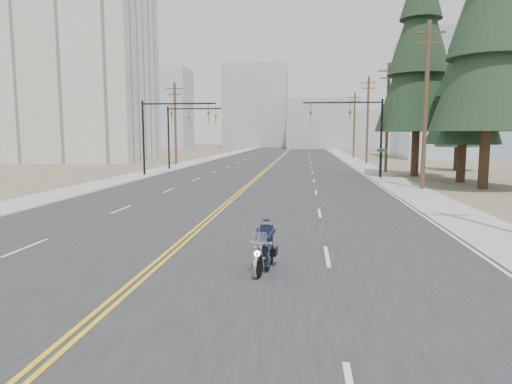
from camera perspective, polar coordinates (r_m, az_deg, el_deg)
The scene contains 26 objects.
ground_plane at distance 11.52m, azimuth -16.42°, elevation -12.29°, with size 400.00×400.00×0.00m, color #776D56.
road at distance 80.21m, azimuth 3.14°, elevation 4.39°, with size 20.00×200.00×0.01m, color #303033.
sidewalk_left at distance 81.64m, azimuth -4.97°, elevation 4.42°, with size 3.00×200.00×0.01m, color #A5A5A0.
sidewalk_right at distance 80.42m, azimuth 11.37°, elevation 4.26°, with size 3.00×200.00×0.01m, color #A5A5A0.
traffic_mast_left at distance 44.07m, azimuth -11.45°, elevation 8.47°, with size 7.10×0.26×7.00m.
traffic_mast_right at distance 42.29m, azimuth 12.70°, elevation 8.50°, with size 7.10×0.26×7.00m.
traffic_mast_far at distance 51.84m, azimuth -9.11°, elevation 8.22°, with size 6.10×0.26×7.00m.
street_sign at distance 40.58m, azimuth 15.46°, elevation 4.06°, with size 0.90×0.06×2.62m.
utility_pole_b at distance 34.09m, azimuth 20.47°, elevation 10.37°, with size 2.20×0.30×11.50m.
utility_pole_c at distance 48.75m, azimuth 16.10°, elevation 9.12°, with size 2.20×0.30×11.00m.
utility_pole_d at distance 63.58m, azimuth 13.78°, elevation 8.88°, with size 2.20×0.30×11.50m.
utility_pole_e at distance 80.45m, azimuth 12.18°, elevation 8.33°, with size 2.20×0.30×11.00m.
utility_pole_left at distance 60.42m, azimuth -10.05°, elevation 8.60°, with size 2.20×0.30×10.50m.
apartment_block at distance 73.45m, azimuth -20.75°, elevation 15.43°, with size 18.00×14.00×30.00m, color silver.
glass_building at distance 84.90m, azimuth 25.70°, elevation 10.61°, with size 24.00×16.00×20.00m, color #9EB5CC.
haze_bldg_a at distance 131.24m, azimuth -11.41°, elevation 10.11°, with size 14.00×12.00×22.00m, color #B7BCC6.
haze_bldg_b at distance 135.10m, azimuth 7.86°, elevation 8.39°, with size 18.00×14.00×14.00m, color #ADB2B7.
haze_bldg_c at distance 125.32m, azimuth 23.04°, elevation 8.92°, with size 16.00×12.00×18.00m, color #B7BCC6.
haze_bldg_d at distance 151.17m, azimuth 0.00°, elevation 10.58°, with size 20.00×15.00×26.00m, color #ADB2B7.
haze_bldg_e at distance 161.36m, azimuth 13.70°, elevation 7.68°, with size 14.00×14.00×12.00m, color #B7BCC6.
haze_bldg_f at distance 150.23m, azimuth -15.16°, elevation 8.45°, with size 12.00×12.00×16.00m, color #ADB2B7.
motorcyclist at distance 12.74m, azimuth 1.03°, elevation -6.72°, with size 0.80×1.86×1.45m, color black, non-canonical shape.
conifer_near at distance 36.76m, azimuth 27.49°, elevation 18.71°, with size 7.67×7.67×20.31m.
conifer_mid at distance 40.63m, azimuth 24.80°, elevation 13.57°, with size 5.75×5.75×15.34m.
conifer_tall at distance 45.55m, azimuth 19.78°, elevation 16.93°, with size 7.44×7.44×20.68m.
conifer_far at distance 53.94m, azimuth 24.17°, elevation 10.25°, with size 4.76×4.76×12.75m.
Camera 1 is at (4.29, -10.01, 3.76)m, focal length 32.00 mm.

